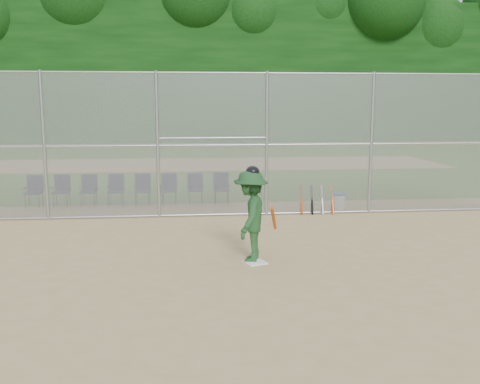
{
  "coord_description": "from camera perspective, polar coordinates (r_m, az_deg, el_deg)",
  "views": [
    {
      "loc": [
        -1.24,
        -9.7,
        3.16
      ],
      "look_at": [
        0.0,
        2.5,
        1.1
      ],
      "focal_mm": 40.0,
      "sensor_mm": 36.0,
      "label": 1
    }
  ],
  "objects": [
    {
      "name": "grass_strip",
      "position": [
        27.91,
        -3.23,
        3.02
      ],
      "size": [
        100.0,
        100.0,
        0.0
      ],
      "primitive_type": "plane",
      "color": "#305E1C",
      "rests_on": "ground"
    },
    {
      "name": "spare_bats",
      "position": [
        15.42,
        8.22,
        -0.83
      ],
      "size": [
        0.96,
        0.36,
        0.84
      ],
      "color": "#D84C14",
      "rests_on": "ground"
    },
    {
      "name": "home_plate",
      "position": [
        10.75,
        1.66,
        -7.51
      ],
      "size": [
        0.5,
        0.5,
        0.02
      ],
      "primitive_type": "cube",
      "rotation": [
        0.0,
        0.0,
        0.33
      ],
      "color": "white",
      "rests_on": "ground"
    },
    {
      "name": "chair_2",
      "position": [
        17.05,
        -15.85,
        0.12
      ],
      "size": [
        0.54,
        0.52,
        0.96
      ],
      "primitive_type": null,
      "color": "#10113D",
      "rests_on": "ground"
    },
    {
      "name": "chair_0",
      "position": [
        17.41,
        -21.16,
        0.03
      ],
      "size": [
        0.54,
        0.52,
        0.96
      ],
      "primitive_type": null,
      "color": "#10113D",
      "rests_on": "ground"
    },
    {
      "name": "chair_6",
      "position": [
        16.79,
        -4.78,
        0.31
      ],
      "size": [
        0.54,
        0.52,
        0.96
      ],
      "primitive_type": null,
      "color": "#10113D",
      "rests_on": "ground"
    },
    {
      "name": "chair_4",
      "position": [
        16.84,
        -10.36,
        0.22
      ],
      "size": [
        0.54,
        0.52,
        0.96
      ],
      "primitive_type": null,
      "color": "#10113D",
      "rests_on": "ground"
    },
    {
      "name": "water_cooler",
      "position": [
        16.29,
        10.5,
        -0.95
      ],
      "size": [
        0.38,
        0.38,
        0.48
      ],
      "color": "white",
      "rests_on": "ground"
    },
    {
      "name": "batter_at_plate",
      "position": [
        10.67,
        1.15,
        -2.5
      ],
      "size": [
        1.03,
        1.42,
        1.93
      ],
      "color": "#1C4620",
      "rests_on": "ground"
    },
    {
      "name": "chair_3",
      "position": [
        16.92,
        -13.12,
        0.17
      ],
      "size": [
        0.54,
        0.52,
        0.96
      ],
      "primitive_type": null,
      "color": "#10113D",
      "rests_on": "ground"
    },
    {
      "name": "treeline",
      "position": [
        29.82,
        -3.51,
        14.01
      ],
      "size": [
        81.0,
        60.0,
        11.0
      ],
      "color": "black",
      "rests_on": "ground"
    },
    {
      "name": "dirt_patch_far",
      "position": [
        27.91,
        -3.23,
        3.02
      ],
      "size": [
        24.0,
        24.0,
        0.0
      ],
      "primitive_type": "plane",
      "color": "tan",
      "rests_on": "ground"
    },
    {
      "name": "backstop_fence",
      "position": [
        14.79,
        -0.99,
        5.3
      ],
      "size": [
        16.09,
        0.09,
        4.0
      ],
      "color": "gray",
      "rests_on": "ground"
    },
    {
      "name": "chair_7",
      "position": [
        16.82,
        -1.99,
        0.36
      ],
      "size": [
        0.54,
        0.52,
        0.96
      ],
      "primitive_type": null,
      "color": "#10113D",
      "rests_on": "ground"
    },
    {
      "name": "chair_5",
      "position": [
        16.79,
        -7.57,
        0.26
      ],
      "size": [
        0.54,
        0.52,
        0.96
      ],
      "primitive_type": null,
      "color": "#10113D",
      "rests_on": "ground"
    },
    {
      "name": "chair_1",
      "position": [
        17.21,
        -18.53,
        0.07
      ],
      "size": [
        0.54,
        0.52,
        0.96
      ],
      "primitive_type": null,
      "color": "#10113D",
      "rests_on": "ground"
    },
    {
      "name": "ground",
      "position": [
        10.28,
        1.43,
        -8.37
      ],
      "size": [
        100.0,
        100.0,
        0.0
      ],
      "primitive_type": "plane",
      "color": "tan",
      "rests_on": "ground"
    }
  ]
}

